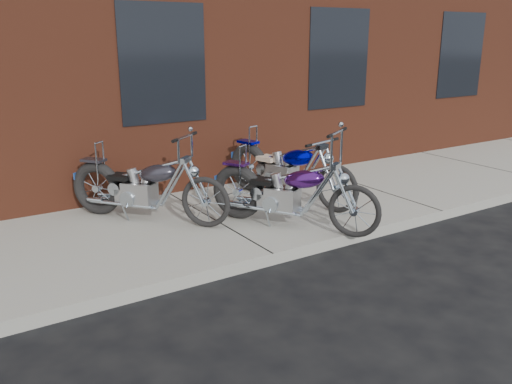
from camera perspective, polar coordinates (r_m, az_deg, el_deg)
ground at (r=6.47m, az=1.81°, el=-7.73°), size 120.00×120.00×0.00m
sidewalk at (r=7.64m, az=-4.55°, el=-3.35°), size 22.00×3.00×0.15m
chopper_purple at (r=7.17m, az=3.47°, el=-0.37°), size 1.32×2.12×1.34m
chopper_blue at (r=8.37m, az=3.26°, el=2.13°), size 0.85×2.41×1.07m
chopper_third at (r=7.57m, az=-11.60°, el=0.25°), size 1.59×1.96×1.23m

